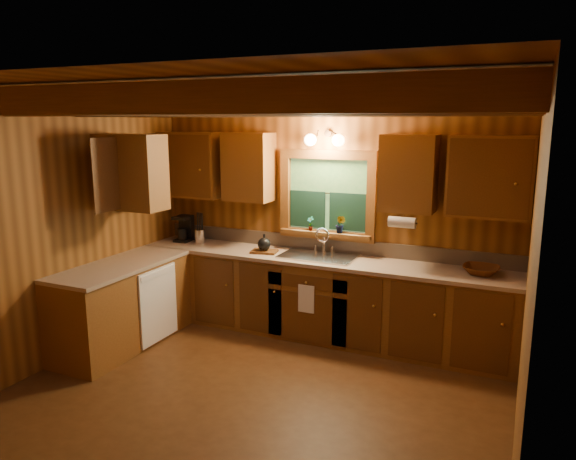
% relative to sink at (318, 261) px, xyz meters
% --- Properties ---
extents(room, '(4.20, 4.20, 4.20)m').
position_rel_sink_xyz_m(room, '(0.00, -1.60, 0.44)').
color(room, '#4A2A12').
rests_on(room, ground).
extents(ceiling_beams, '(4.20, 2.54, 0.18)m').
position_rel_sink_xyz_m(ceiling_beams, '(0.00, -1.60, 1.63)').
color(ceiling_beams, brown).
rests_on(ceiling_beams, room).
extents(base_cabinets, '(4.20, 2.22, 0.86)m').
position_rel_sink_xyz_m(base_cabinets, '(-0.49, -0.32, -0.43)').
color(base_cabinets, brown).
rests_on(base_cabinets, ground).
extents(countertop, '(4.20, 2.24, 0.04)m').
position_rel_sink_xyz_m(countertop, '(-0.48, -0.31, 0.02)').
color(countertop, tan).
rests_on(countertop, base_cabinets).
extents(backsplash, '(4.20, 0.02, 0.16)m').
position_rel_sink_xyz_m(backsplash, '(0.00, 0.28, 0.12)').
color(backsplash, '#9C8268').
rests_on(backsplash, room).
extents(dishwasher_panel, '(0.02, 0.60, 0.80)m').
position_rel_sink_xyz_m(dishwasher_panel, '(-1.47, -0.92, -0.43)').
color(dishwasher_panel, white).
rests_on(dishwasher_panel, base_cabinets).
extents(upper_cabinets, '(4.19, 1.77, 0.78)m').
position_rel_sink_xyz_m(upper_cabinets, '(-0.56, -0.18, 0.98)').
color(upper_cabinets, brown).
rests_on(upper_cabinets, room).
extents(window, '(1.12, 0.08, 1.00)m').
position_rel_sink_xyz_m(window, '(0.00, 0.26, 0.67)').
color(window, brown).
rests_on(window, room).
extents(window_sill, '(1.06, 0.14, 0.04)m').
position_rel_sink_xyz_m(window_sill, '(0.00, 0.22, 0.26)').
color(window_sill, brown).
rests_on(window_sill, room).
extents(wall_sconce, '(0.45, 0.21, 0.17)m').
position_rel_sink_xyz_m(wall_sconce, '(0.00, 0.14, 1.31)').
color(wall_sconce, black).
rests_on(wall_sconce, room).
extents(paper_towel_roll, '(0.27, 0.11, 0.11)m').
position_rel_sink_xyz_m(paper_towel_roll, '(0.92, -0.07, 0.51)').
color(paper_towel_roll, white).
rests_on(paper_towel_roll, upper_cabinets).
extents(dish_towel, '(0.18, 0.01, 0.30)m').
position_rel_sink_xyz_m(dish_towel, '(0.00, -0.34, -0.34)').
color(dish_towel, white).
rests_on(dish_towel, base_cabinets).
extents(sink, '(0.82, 0.48, 0.43)m').
position_rel_sink_xyz_m(sink, '(0.00, 0.00, 0.00)').
color(sink, silver).
rests_on(sink, countertop).
extents(coffee_maker, '(0.18, 0.23, 0.32)m').
position_rel_sink_xyz_m(coffee_maker, '(-1.80, 0.07, 0.20)').
color(coffee_maker, black).
rests_on(coffee_maker, countertop).
extents(utensil_crock, '(0.13, 0.13, 0.38)m').
position_rel_sink_xyz_m(utensil_crock, '(-1.56, 0.04, 0.14)').
color(utensil_crock, silver).
rests_on(utensil_crock, countertop).
extents(cutting_board, '(0.32, 0.26, 0.03)m').
position_rel_sink_xyz_m(cutting_board, '(-0.63, -0.07, 0.06)').
color(cutting_board, '#4E2B10').
rests_on(cutting_board, countertop).
extents(teakettle, '(0.15, 0.15, 0.19)m').
position_rel_sink_xyz_m(teakettle, '(-0.63, -0.07, 0.14)').
color(teakettle, black).
rests_on(teakettle, cutting_board).
extents(wicker_basket, '(0.36, 0.36, 0.08)m').
position_rel_sink_xyz_m(wicker_basket, '(1.69, 0.01, 0.09)').
color(wicker_basket, '#48230C').
rests_on(wicker_basket, countertop).
extents(potted_plant_left, '(0.10, 0.08, 0.16)m').
position_rel_sink_xyz_m(potted_plant_left, '(-0.18, 0.20, 0.37)').
color(potted_plant_left, '#4E2B10').
rests_on(potted_plant_left, window_sill).
extents(potted_plant_right, '(0.13, 0.11, 0.20)m').
position_rel_sink_xyz_m(potted_plant_right, '(0.18, 0.21, 0.38)').
color(potted_plant_right, '#4E2B10').
rests_on(potted_plant_right, window_sill).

